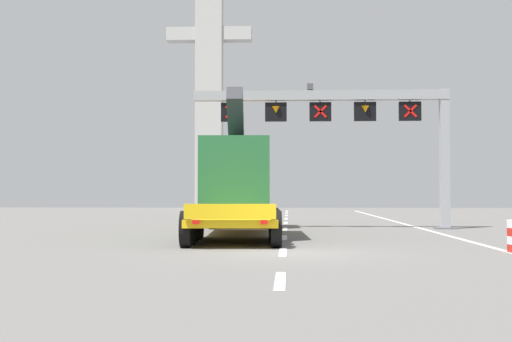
{
  "coord_description": "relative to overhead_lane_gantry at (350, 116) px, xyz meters",
  "views": [
    {
      "loc": [
        0.13,
        -18.57,
        1.63
      ],
      "look_at": [
        -1.21,
        9.02,
        2.54
      ],
      "focal_mm": 47.28,
      "sensor_mm": 36.0,
      "label": 1
    }
  ],
  "objects": [
    {
      "name": "ground",
      "position": [
        -2.96,
        -12.51,
        -5.2
      ],
      "size": [
        112.0,
        112.0,
        0.0
      ],
      "primitive_type": "plane",
      "color": "slate"
    },
    {
      "name": "lane_markings",
      "position": [
        -2.99,
        5.61,
        -5.2
      ],
      "size": [
        0.2,
        50.84,
        0.01
      ],
      "color": "silver",
      "rests_on": "ground"
    },
    {
      "name": "edge_line_right",
      "position": [
        3.24,
        -0.51,
        -5.2
      ],
      "size": [
        0.2,
        63.0,
        0.01
      ],
      "primitive_type": "cube",
      "color": "silver",
      "rests_on": "ground"
    },
    {
      "name": "overhead_lane_gantry",
      "position": [
        0.0,
        0.0,
        0.0
      ],
      "size": [
        11.96,
        0.9,
        6.68
      ],
      "color": "#9EA0A5",
      "rests_on": "ground"
    },
    {
      "name": "heavy_haul_truck_yellow",
      "position": [
        -4.88,
        -3.57,
        -3.21
      ],
      "size": [
        3.56,
        14.15,
        5.3
      ],
      "color": "yellow",
      "rests_on": "ground"
    },
    {
      "name": "bridge_pylon_distant",
      "position": [
        -11.22,
        39.72,
        10.08
      ],
      "size": [
        9.0,
        2.0,
        29.8
      ],
      "color": "#B7B7B2",
      "rests_on": "ground"
    }
  ]
}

